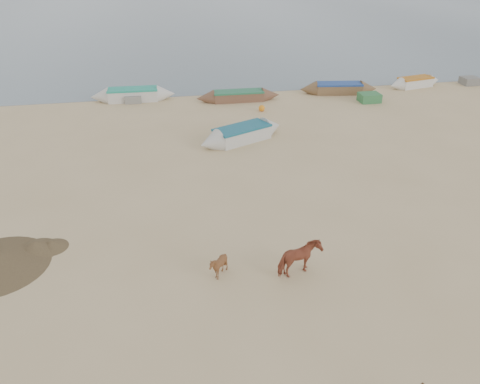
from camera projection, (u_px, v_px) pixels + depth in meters
name	position (u px, v px, depth m)	size (l,w,h in m)	color
ground	(260.00, 266.00, 17.44)	(140.00, 140.00, 0.00)	tan
sea	(164.00, 4.00, 88.33)	(160.00, 160.00, 0.00)	slate
cow_adult	(299.00, 259.00, 16.67)	(0.73, 1.61, 1.36)	brown
calf_front	(218.00, 266.00, 16.65)	(0.79, 0.89, 0.98)	brown
near_canoe	(242.00, 134.00, 28.07)	(5.84, 1.44, 0.90)	beige
waterline_canoes	(257.00, 91.00, 36.16)	(58.71, 2.97, 0.93)	brown
beach_clutter	(249.00, 100.00, 34.59)	(44.97, 4.62, 0.64)	#285A29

